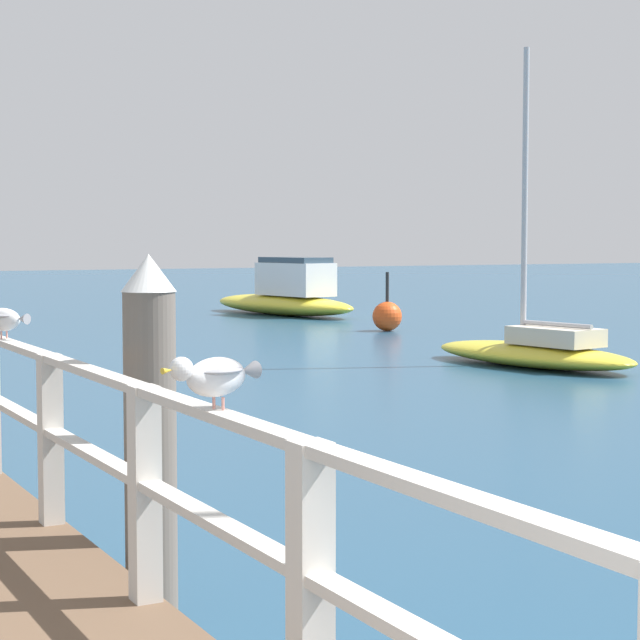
# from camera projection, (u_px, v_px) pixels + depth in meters

# --- Properties ---
(dock_piling_near) EXTENTS (0.29, 0.29, 2.08)m
(dock_piling_near) POSITION_uv_depth(u_px,v_px,m) (150.00, 447.00, 6.07)
(dock_piling_near) COLOR #6B6056
(dock_piling_near) RESTS_ON ground_plane
(seagull_foreground) EXTENTS (0.46, 0.24, 0.21)m
(seagull_foreground) POSITION_uv_depth(u_px,v_px,m) (215.00, 375.00, 4.26)
(seagull_foreground) COLOR white
(seagull_foreground) RESTS_ON pier_railing
(seagull_background) EXTENTS (0.30, 0.42, 0.21)m
(seagull_background) POSITION_uv_depth(u_px,v_px,m) (2.00, 318.00, 7.36)
(seagull_background) COLOR white
(seagull_background) RESTS_ON pier_railing
(boat_0) EXTENTS (2.15, 4.40, 5.40)m
(boat_0) POSITION_uv_depth(u_px,v_px,m) (535.00, 350.00, 19.32)
(boat_0) COLOR gold
(boat_0) RESTS_ON ground_plane
(boat_1) EXTENTS (2.80, 6.23, 1.67)m
(boat_1) POSITION_uv_depth(u_px,v_px,m) (287.00, 296.00, 32.64)
(boat_1) COLOR gold
(boat_1) RESTS_ON ground_plane
(channel_buoy) EXTENTS (0.70, 0.70, 1.40)m
(channel_buoy) POSITION_uv_depth(u_px,v_px,m) (387.00, 316.00, 26.88)
(channel_buoy) COLOR #E54C19
(channel_buoy) RESTS_ON ground_plane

